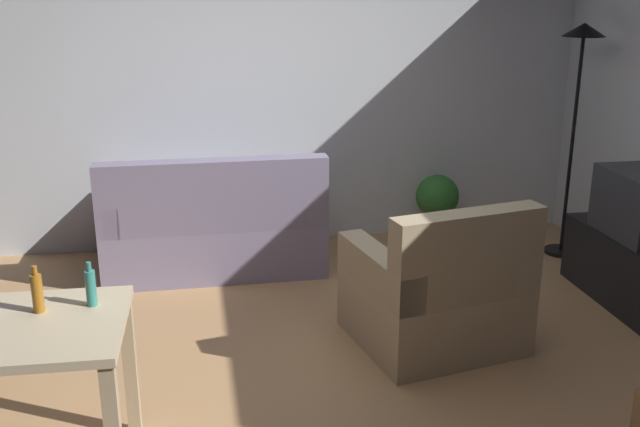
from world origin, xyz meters
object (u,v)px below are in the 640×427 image
object	(u,v)px
bottle_tall	(91,287)
torchiere_lamp	(579,77)
couch	(214,230)
tv_stand	(633,269)
potted_plant	(437,203)
bottle_amber	(37,292)
armchair	(438,295)

from	to	relation	value
bottle_tall	torchiere_lamp	bearing A→B (deg)	31.70
couch	tv_stand	bearing A→B (deg)	157.96
tv_stand	torchiere_lamp	xyz separation A→B (m)	(0.00, 0.96, 1.17)
potted_plant	bottle_tall	world-z (taller)	bottle_tall
tv_stand	potted_plant	world-z (taller)	potted_plant
potted_plant	bottle_amber	bearing A→B (deg)	-136.12
tv_stand	potted_plant	xyz separation A→B (m)	(-0.90, 1.43, 0.09)
armchair	bottle_tall	bearing A→B (deg)	11.32
torchiere_lamp	potted_plant	xyz separation A→B (m)	(-0.90, 0.47, -1.08)
potted_plant	tv_stand	bearing A→B (deg)	-57.74
tv_stand	couch	bearing A→B (deg)	67.96
torchiere_lamp	potted_plant	size ratio (longest dim) A/B	3.18
couch	bottle_tall	xyz separation A→B (m)	(-0.60, -2.23, 0.54)
tv_stand	torchiere_lamp	world-z (taller)	torchiere_lamp
couch	bottle_amber	world-z (taller)	bottle_amber
armchair	bottle_amber	distance (m)	2.29
couch	bottle_amber	bearing A→B (deg)	70.22
couch	tv_stand	world-z (taller)	couch
armchair	bottle_tall	xyz separation A→B (m)	(-1.86, -0.78, 0.52)
tv_stand	torchiere_lamp	distance (m)	1.52
tv_stand	armchair	distance (m)	1.54
potted_plant	armchair	size ratio (longest dim) A/B	0.54
armchair	potted_plant	bearing A→B (deg)	-119.99
tv_stand	potted_plant	distance (m)	1.70
couch	torchiere_lamp	world-z (taller)	torchiere_lamp
potted_plant	bottle_tall	xyz separation A→B (m)	(-2.46, -2.55, 0.52)
armchair	bottle_amber	world-z (taller)	bottle_amber
couch	bottle_tall	distance (m)	2.37
tv_stand	bottle_amber	size ratio (longest dim) A/B	5.25
armchair	torchiere_lamp	bearing A→B (deg)	-150.46
armchair	bottle_amber	size ratio (longest dim) A/B	5.00
armchair	bottle_amber	bearing A→B (deg)	9.83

